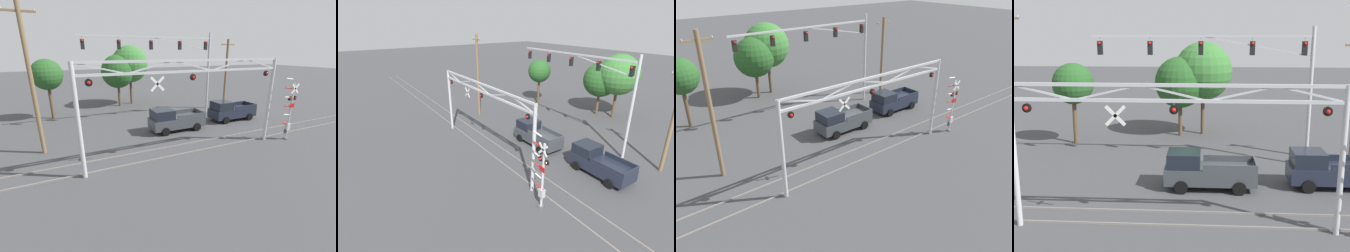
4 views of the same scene
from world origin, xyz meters
TOP-DOWN VIEW (x-y plane):
  - rail_track_near at (0.00, 15.35)m, footprint 80.00×0.08m
  - rail_track_far at (0.00, 16.78)m, footprint 80.00×0.08m
  - crossing_gantry at (-0.02, 15.06)m, footprint 13.91×0.28m
  - crossing_signal_mast at (8.47, 14.40)m, footprint 1.45×0.35m
  - traffic_signal_span at (3.90, 24.49)m, footprint 13.61×0.39m
  - pickup_truck_lead at (1.26, 20.12)m, footprint 4.91×2.17m
  - pickup_truck_following at (7.95, 20.64)m, footprint 4.83×2.17m
  - utility_pole_left at (-9.10, 19.67)m, footprint 1.80×0.28m
  - utility_pole_right at (10.60, 25.05)m, footprint 1.80×0.28m
  - background_tree_beyond_span at (0.93, 32.60)m, footprint 4.70×4.70m
  - background_tree_far_left_verge at (-8.67, 28.96)m, footprint 3.07×3.07m
  - background_tree_far_right_verge at (-0.88, 31.87)m, footprint 4.10×4.10m

SIDE VIEW (x-z plane):
  - rail_track_near at x=0.00m, z-range 0.00..0.10m
  - rail_track_far at x=0.00m, z-range 0.00..0.10m
  - pickup_truck_following at x=7.95m, z-range -0.05..1.99m
  - pickup_truck_lead at x=1.26m, z-range -0.05..1.99m
  - crossing_signal_mast at x=8.47m, z-range -0.35..4.59m
  - utility_pole_right at x=10.60m, z-range 0.14..8.27m
  - background_tree_far_right_verge at x=-0.88m, z-range 1.15..7.58m
  - crossing_gantry at x=-0.02m, z-range 1.30..7.62m
  - background_tree_far_left_verge at x=-8.67m, z-range 1.48..7.57m
  - utility_pole_left at x=-9.10m, z-range 0.15..9.74m
  - background_tree_beyond_span at x=0.93m, z-range 1.42..8.98m
  - traffic_signal_span at x=3.90m, z-range 1.90..10.58m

